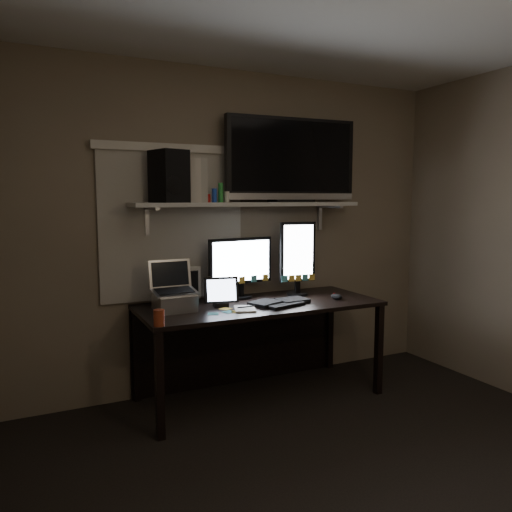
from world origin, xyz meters
TOP-DOWN VIEW (x-y plane):
  - floor at (0.00, 0.00)m, footprint 3.60×3.60m
  - back_wall at (0.00, 1.80)m, footprint 3.60×0.00m
  - window_blinds at (-0.55, 1.79)m, footprint 1.10×0.02m
  - desk at (0.00, 1.55)m, footprint 1.80×0.75m
  - wall_shelf at (0.00, 1.62)m, footprint 1.80×0.35m
  - monitor_landscape at (-0.05, 1.66)m, footprint 0.56×0.13m
  - monitor_portrait at (0.41, 1.58)m, footprint 0.31×0.08m
  - keyboard at (0.12, 1.34)m, footprint 0.49×0.29m
  - mouse at (0.60, 1.30)m, footprint 0.08×0.12m
  - notepad at (-0.19, 1.27)m, footprint 0.20×0.24m
  - tablet at (-0.31, 1.44)m, footprint 0.26×0.15m
  - file_sorter at (-0.48, 1.73)m, footprint 0.22×0.15m
  - laptop at (-0.65, 1.44)m, footprint 0.31×0.25m
  - cup at (-0.85, 1.10)m, footprint 0.07×0.07m
  - sticky_notes at (-0.32, 1.31)m, footprint 0.36×0.31m
  - tv at (0.39, 1.65)m, footprint 1.12×0.25m
  - game_console at (-0.41, 1.65)m, footprint 0.17×0.27m
  - speaker at (-0.63, 1.60)m, footprint 0.26×0.29m
  - bottles at (-0.27, 1.59)m, footprint 0.23×0.06m

SIDE VIEW (x-z plane):
  - floor at x=0.00m, z-range 0.00..0.00m
  - desk at x=0.00m, z-range 0.19..0.92m
  - sticky_notes at x=-0.32m, z-range 0.73..0.73m
  - notepad at x=-0.19m, z-range 0.73..0.74m
  - keyboard at x=0.12m, z-range 0.73..0.76m
  - mouse at x=0.60m, z-range 0.73..0.77m
  - cup at x=-0.85m, z-range 0.73..0.83m
  - tablet at x=-0.31m, z-range 0.73..0.95m
  - file_sorter at x=-0.48m, z-range 0.73..0.98m
  - laptop at x=-0.65m, z-range 0.73..1.07m
  - monitor_landscape at x=-0.05m, z-range 0.73..1.22m
  - monitor_portrait at x=0.41m, z-range 0.73..1.33m
  - back_wall at x=0.00m, z-range -0.55..3.05m
  - window_blinds at x=-0.55m, z-range 0.75..1.85m
  - wall_shelf at x=0.00m, z-range 1.45..1.48m
  - bottles at x=-0.27m, z-range 1.48..1.63m
  - game_console at x=-0.41m, z-range 1.48..1.79m
  - speaker at x=-0.63m, z-range 1.48..1.85m
  - tv at x=0.39m, z-range 1.48..2.15m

